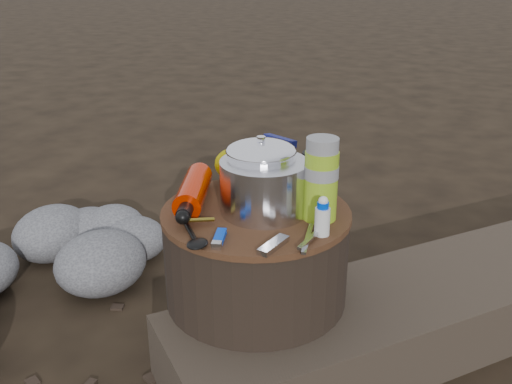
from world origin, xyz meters
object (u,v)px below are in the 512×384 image
at_px(camping_pot, 261,173).
at_px(stump, 256,285).
at_px(log_main, 509,282).
at_px(fuel_bottle, 193,191).
at_px(travel_mug, 316,173).
at_px(thermos, 321,180).

bearing_deg(camping_pot, stump, -84.15).
relative_size(stump, log_main, 0.22).
xyz_separation_m(log_main, fuel_bottle, (-0.78, -0.54, 0.37)).
distance_m(fuel_bottle, travel_mug, 0.33).
bearing_deg(fuel_bottle, thermos, -12.77).
height_order(stump, camping_pot, camping_pot).
height_order(camping_pot, travel_mug, camping_pot).
bearing_deg(camping_pot, travel_mug, 53.39).
distance_m(thermos, travel_mug, 0.17).
bearing_deg(travel_mug, camping_pot, -126.61).
height_order(camping_pot, fuel_bottle, camping_pot).
xyz_separation_m(thermos, travel_mug, (-0.06, 0.15, -0.04)).
distance_m(camping_pot, travel_mug, 0.17).
bearing_deg(stump, log_main, 39.83).
bearing_deg(stump, travel_mug, 61.10).
xyz_separation_m(stump, camping_pot, (-0.00, 0.04, 0.30)).
bearing_deg(camping_pot, log_main, 37.44).
bearing_deg(travel_mug, stump, -118.90).
bearing_deg(travel_mug, fuel_bottle, -142.64).
relative_size(log_main, camping_pot, 12.68).
height_order(camping_pot, thermos, thermos).
relative_size(camping_pot, thermos, 0.86).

